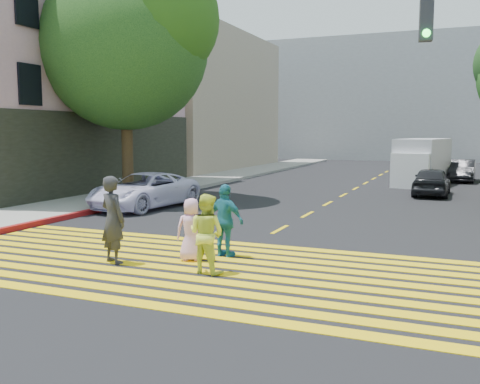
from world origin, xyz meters
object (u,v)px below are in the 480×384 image
Objects in this scene: tree_left at (127,37)px; pedestrian_man at (113,220)px; pedestrian_woman at (206,234)px; white_van at (421,163)px; pedestrian_extra at (225,221)px; white_sedan at (144,190)px; dark_car_parked at (462,170)px; dark_car_near at (432,181)px; pedestrian_child at (191,230)px; silver_car at (434,164)px.

tree_left is 12.55m from pedestrian_man.
pedestrian_woman is 20.30m from white_van.
tree_left is 5.24× the size of pedestrian_man.
white_sedan is at bearing -31.03° from pedestrian_extra.
dark_car_parked is (12.85, 13.64, -6.00)m from tree_left.
pedestrian_child is at bearing 75.16° from dark_car_near.
white_van is (-0.76, 4.72, 0.52)m from dark_car_near.
tree_left reaches higher than pedestrian_woman.
white_van reaches higher than dark_car_parked.
silver_car is at bearing -115.72° from pedestrian_child.
tree_left is at bearing -31.36° from pedestrian_extra.
tree_left reaches higher than dark_car_near.
tree_left is 19.68m from dark_car_parked.
silver_car is (3.78, 26.41, 0.03)m from pedestrian_child.
white_sedan is at bearing 72.53° from silver_car.
dark_car_parked is at bearing -91.97° from pedestrian_woman.
pedestrian_child is 0.84× the size of pedestrian_extra.
pedestrian_woman is 0.34× the size of white_sedan.
white_van is (4.90, 20.16, 0.21)m from pedestrian_man.
pedestrian_man is at bearing -57.94° from tree_left.
white_sedan is (-6.09, 7.31, -0.14)m from pedestrian_woman.
pedestrian_child is 0.30× the size of white_sedan.
pedestrian_extra is (7.91, -8.03, -5.80)m from tree_left.
pedestrian_extra reaches higher than pedestrian_woman.
tree_left reaches higher than white_van.
white_van is at bearing -84.85° from pedestrian_extra.
silver_car is at bearing 57.80° from tree_left.
dark_car_parked is at bearing -88.78° from pedestrian_extra.
pedestrian_child is 19.66m from white_van.
tree_left is 13.75m from pedestrian_woman.
white_van is (-0.33, -7.06, 0.43)m from silver_car.
dark_car_near is 7.79m from dark_car_parked.
white_van is at bearing -88.10° from pedestrian_woman.
pedestrian_child is 8.46m from white_sedan.
white_van reaches higher than dark_car_near.
pedestrian_man is at bearing 11.50° from pedestrian_child.
tree_left is 1.83× the size of white_van.
white_sedan is at bearing 41.41° from dark_car_near.
silver_car reaches higher than pedestrian_child.
pedestrian_woman is at bearing -42.68° from white_sedan.
white_van is at bearing 44.57° from tree_left.
tree_left reaches higher than white_sedan.
white_sedan is (-3.91, 7.35, -0.29)m from pedestrian_man.
silver_car reaches higher than dark_car_parked.
pedestrian_extra is 18.93m from white_van.
dark_car_parked is 3.62m from white_van.
pedestrian_man is 1.36× the size of pedestrian_child.
pedestrian_child reaches higher than white_sedan.
pedestrian_extra is at bearing -123.14° from pedestrian_man.
pedestrian_woman reaches higher than dark_car_parked.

